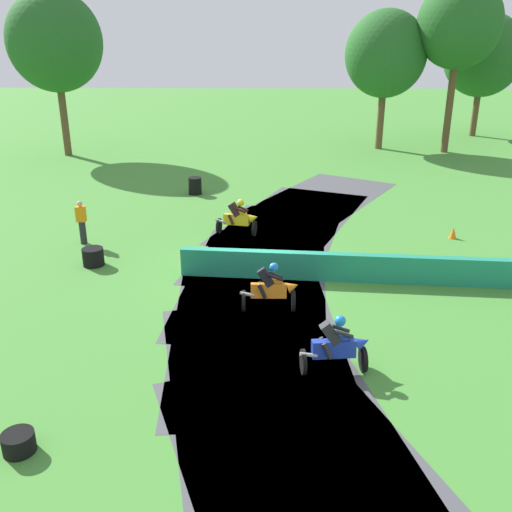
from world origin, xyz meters
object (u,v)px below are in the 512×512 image
(tire_stack_mid_b, at_px, (19,443))
(traffic_cone, at_px, (453,233))
(track_marshal, at_px, (82,222))
(motorcycle_lead_yellow, at_px, (239,218))
(tire_stack_near, at_px, (195,186))
(motorcycle_chase_orange, at_px, (271,288))
(motorcycle_trailing_blue, at_px, (337,346))
(tire_stack_mid_a, at_px, (93,257))

(tire_stack_mid_b, distance_m, traffic_cone, 16.71)
(track_marshal, height_order, traffic_cone, track_marshal)
(motorcycle_lead_yellow, distance_m, track_marshal, 5.78)
(motorcycle_lead_yellow, relative_size, track_marshal, 1.05)
(motorcycle_lead_yellow, distance_m, tire_stack_mid_b, 12.75)
(tire_stack_near, bearing_deg, motorcycle_chase_orange, -73.42)
(motorcycle_lead_yellow, height_order, traffic_cone, motorcycle_lead_yellow)
(motorcycle_lead_yellow, xyz_separation_m, track_marshal, (-5.67, -1.11, 0.16))
(motorcycle_trailing_blue, bearing_deg, tire_stack_near, 108.54)
(motorcycle_lead_yellow, height_order, motorcycle_chase_orange, motorcycle_lead_yellow)
(motorcycle_lead_yellow, distance_m, motorcycle_trailing_blue, 9.75)
(motorcycle_lead_yellow, height_order, tire_stack_mid_a, motorcycle_lead_yellow)
(motorcycle_chase_orange, xyz_separation_m, motorcycle_trailing_blue, (1.49, -3.09, 0.01))
(motorcycle_lead_yellow, relative_size, traffic_cone, 3.89)
(motorcycle_chase_orange, distance_m, tire_stack_mid_a, 6.72)
(tire_stack_near, bearing_deg, tire_stack_mid_b, -93.90)
(motorcycle_lead_yellow, relative_size, tire_stack_mid_b, 2.78)
(motorcycle_trailing_blue, height_order, tire_stack_mid_a, motorcycle_trailing_blue)
(motorcycle_trailing_blue, relative_size, tire_stack_mid_b, 2.72)
(track_marshal, bearing_deg, tire_stack_near, 63.93)
(motorcycle_trailing_blue, relative_size, tire_stack_mid_a, 2.37)
(tire_stack_mid_a, xyz_separation_m, traffic_cone, (12.84, 2.87, -0.08))
(tire_stack_mid_b, bearing_deg, traffic_cone, 45.64)
(tire_stack_mid_a, bearing_deg, motorcycle_chase_orange, -27.70)
(motorcycle_trailing_blue, bearing_deg, track_marshal, 135.39)
(motorcycle_chase_orange, height_order, tire_stack_mid_b, motorcycle_chase_orange)
(motorcycle_lead_yellow, height_order, tire_stack_near, motorcycle_lead_yellow)
(tire_stack_mid_b, relative_size, track_marshal, 0.38)
(track_marshal, relative_size, traffic_cone, 3.70)
(tire_stack_mid_a, distance_m, traffic_cone, 13.16)
(motorcycle_chase_orange, relative_size, traffic_cone, 3.82)
(motorcycle_lead_yellow, distance_m, tire_stack_mid_a, 5.69)
(motorcycle_trailing_blue, distance_m, tire_stack_near, 15.88)
(tire_stack_mid_a, bearing_deg, traffic_cone, 12.60)
(tire_stack_mid_b, relative_size, traffic_cone, 1.40)
(tire_stack_near, height_order, track_marshal, track_marshal)
(motorcycle_trailing_blue, height_order, tire_stack_near, motorcycle_trailing_blue)
(motorcycle_trailing_blue, bearing_deg, tire_stack_mid_b, -155.40)
(motorcycle_trailing_blue, xyz_separation_m, track_marshal, (-8.37, 8.26, 0.16))
(traffic_cone, bearing_deg, motorcycle_trailing_blue, -120.82)
(tire_stack_mid_b, bearing_deg, motorcycle_lead_yellow, 73.73)
(motorcycle_lead_yellow, xyz_separation_m, tire_stack_near, (-2.35, 5.69, -0.26))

